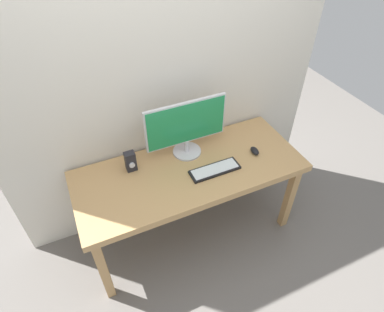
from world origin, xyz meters
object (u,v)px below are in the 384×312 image
object	(u,v)px
keyboard_primary	(215,170)
audio_controller	(131,161)
mouse	(255,151)
monitor	(186,126)
desk	(190,176)

from	to	relation	value
keyboard_primary	audio_controller	distance (m)	0.61
mouse	audio_controller	distance (m)	0.94
keyboard_primary	audio_controller	xyz separation A→B (m)	(-0.55, 0.27, 0.07)
mouse	monitor	bearing A→B (deg)	157.72
desk	monitor	xyz separation A→B (m)	(0.06, 0.19, 0.32)
monitor	mouse	size ratio (longest dim) A/B	6.64
keyboard_primary	mouse	xyz separation A→B (m)	(0.37, 0.05, 0.01)
desk	monitor	size ratio (longest dim) A/B	2.71
monitor	mouse	distance (m)	0.57
mouse	audio_controller	xyz separation A→B (m)	(-0.92, 0.22, 0.06)
desk	keyboard_primary	world-z (taller)	keyboard_primary
desk	mouse	distance (m)	0.54
monitor	audio_controller	size ratio (longest dim) A/B	3.99
monitor	audio_controller	xyz separation A→B (m)	(-0.45, -0.02, -0.16)
keyboard_primary	audio_controller	bearing A→B (deg)	154.12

